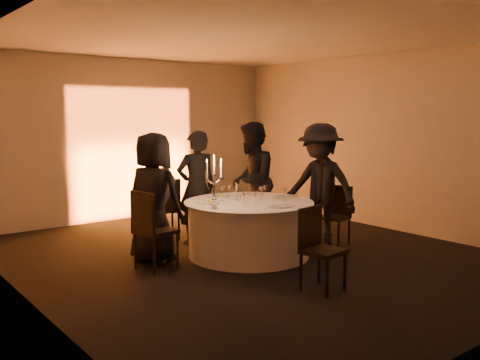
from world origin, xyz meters
TOP-DOWN VIEW (x-y plane):
  - floor at (0.00, 0.00)m, footprint 7.00×7.00m
  - ceiling at (0.00, 0.00)m, footprint 7.00×7.00m
  - wall_back at (0.00, 3.50)m, footprint 7.00×0.00m
  - wall_left at (-3.00, 0.00)m, footprint 0.00×7.00m
  - wall_right at (3.00, 0.00)m, footprint 0.00×7.00m
  - uplighter_fixture at (0.00, 3.20)m, footprint 0.25×0.12m
  - banquet_table at (0.00, 0.00)m, footprint 1.80×1.80m
  - chair_left at (-1.42, 0.22)m, footprint 0.52×0.52m
  - chair_back_left at (-0.45, 1.53)m, footprint 0.52×0.52m
  - chair_back_right at (0.98, 1.09)m, footprint 0.59×0.59m
  - chair_right at (1.47, -0.30)m, footprint 0.47×0.47m
  - chair_front at (-0.28, -1.59)m, footprint 0.47×0.47m
  - guest_left at (-1.20, 0.53)m, footprint 0.85×1.00m
  - guest_back_left at (-0.18, 1.04)m, footprint 0.69×0.52m
  - guest_back_right at (0.71, 0.82)m, footprint 1.14×1.12m
  - guest_right at (1.15, -0.25)m, footprint 0.92×1.31m
  - plate_left at (-0.48, 0.24)m, footprint 0.35×0.25m
  - plate_back_left at (-0.10, 0.53)m, footprint 0.36×0.25m
  - plate_back_right at (0.39, 0.46)m, footprint 0.35×0.26m
  - plate_right at (0.62, -0.06)m, footprint 0.36×0.29m
  - plate_front at (0.06, -0.59)m, footprint 0.36×0.27m
  - coffee_cup at (-0.70, -0.16)m, footprint 0.11×0.11m
  - candelabra at (-0.55, 0.05)m, footprint 0.29×0.14m
  - wine_glass_a at (-0.05, 0.25)m, footprint 0.07×0.07m
  - wine_glass_b at (0.34, 0.05)m, footprint 0.07×0.07m
  - wine_glass_c at (0.43, -0.27)m, footprint 0.07×0.07m
  - wine_glass_d at (-0.08, 0.37)m, footprint 0.07×0.07m
  - wine_glass_e at (-0.12, -0.31)m, footprint 0.07×0.07m
  - wine_glass_f at (0.19, -0.05)m, footprint 0.07×0.07m
  - wine_glass_g at (-0.24, 0.30)m, footprint 0.07×0.07m
  - wine_glass_h at (-0.25, -0.22)m, footprint 0.07×0.07m
  - tumbler_a at (-0.09, 0.12)m, footprint 0.07×0.07m
  - tumbler_b at (-0.17, -0.14)m, footprint 0.07×0.07m
  - tumbler_c at (0.25, 0.02)m, footprint 0.07×0.07m

SIDE VIEW (x-z plane):
  - floor at x=0.00m, z-range 0.00..0.00m
  - uplighter_fixture at x=0.00m, z-range 0.00..0.10m
  - banquet_table at x=0.00m, z-range 0.00..0.77m
  - chair_right at x=1.47m, z-range 0.05..0.94m
  - chair_front at x=-0.28m, z-range 0.06..0.99m
  - chair_back_right at x=0.98m, z-range 0.06..1.03m
  - chair_back_left at x=-0.45m, z-range 0.06..1.04m
  - chair_left at x=-1.42m, z-range 0.07..1.09m
  - plate_back_right at x=0.39m, z-range 0.77..0.78m
  - plate_front at x=0.06m, z-range 0.77..0.78m
  - plate_right at x=0.62m, z-range 0.77..0.78m
  - plate_back_left at x=-0.10m, z-range 0.75..0.83m
  - plate_left at x=-0.48m, z-range 0.75..0.83m
  - coffee_cup at x=-0.70m, z-range 0.77..0.83m
  - tumbler_a at x=-0.09m, z-range 0.77..0.86m
  - tumbler_b at x=-0.17m, z-range 0.77..0.86m
  - tumbler_c at x=0.25m, z-range 0.77..0.86m
  - guest_back_left at x=-0.18m, z-range 0.00..1.73m
  - guest_left at x=-1.20m, z-range 0.00..1.74m
  - wine_glass_a at x=-0.05m, z-range 0.81..1.00m
  - wine_glass_b at x=0.34m, z-range 0.81..1.00m
  - wine_glass_c at x=0.43m, z-range 0.81..1.00m
  - wine_glass_d at x=-0.08m, z-range 0.81..1.00m
  - wine_glass_e at x=-0.12m, z-range 0.81..1.00m
  - wine_glass_f at x=0.19m, z-range 0.81..1.00m
  - wine_glass_g at x=-0.24m, z-range 0.81..1.00m
  - wine_glass_h at x=-0.25m, z-range 0.81..1.00m
  - guest_right at x=1.15m, z-range 0.00..1.84m
  - guest_back_right at x=0.71m, z-range 0.00..1.85m
  - candelabra at x=-0.55m, z-range 0.67..1.35m
  - wall_back at x=0.00m, z-range -2.00..5.00m
  - wall_left at x=-3.00m, z-range -2.00..5.00m
  - wall_right at x=3.00m, z-range -2.00..5.00m
  - ceiling at x=0.00m, z-range 3.00..3.00m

